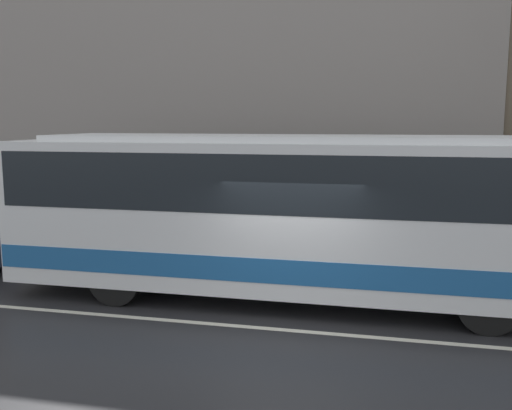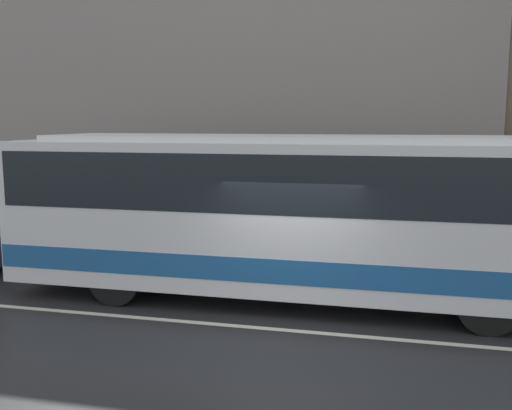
% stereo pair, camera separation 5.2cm
% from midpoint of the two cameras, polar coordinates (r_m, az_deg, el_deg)
% --- Properties ---
extents(ground_plane, '(60.00, 60.00, 0.00)m').
position_cam_midpoint_polar(ground_plane, '(10.04, 3.08, -12.39)').
color(ground_plane, '#262628').
extents(sidewalk, '(60.00, 2.30, 0.15)m').
position_cam_midpoint_polar(sidewalk, '(14.90, 6.63, -5.19)').
color(sidewalk, gray).
rests_on(sidewalk, ground_plane).
extents(building_facade, '(60.00, 0.35, 11.96)m').
position_cam_midpoint_polar(building_facade, '(15.93, 7.57, 16.31)').
color(building_facade, gray).
rests_on(building_facade, ground_plane).
extents(lane_stripe, '(54.00, 0.14, 0.01)m').
position_cam_midpoint_polar(lane_stripe, '(10.04, 3.08, -12.37)').
color(lane_stripe, beige).
rests_on(lane_stripe, ground_plane).
extents(transit_bus, '(10.84, 2.56, 3.29)m').
position_cam_midpoint_polar(transit_bus, '(11.30, 2.44, -0.32)').
color(transit_bus, white).
rests_on(transit_bus, ground_plane).
extents(utility_pole_near, '(0.23, 0.23, 7.42)m').
position_cam_midpoint_polar(utility_pole_near, '(14.14, 24.28, 8.88)').
color(utility_pole_near, brown).
rests_on(utility_pole_near, sidewalk).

